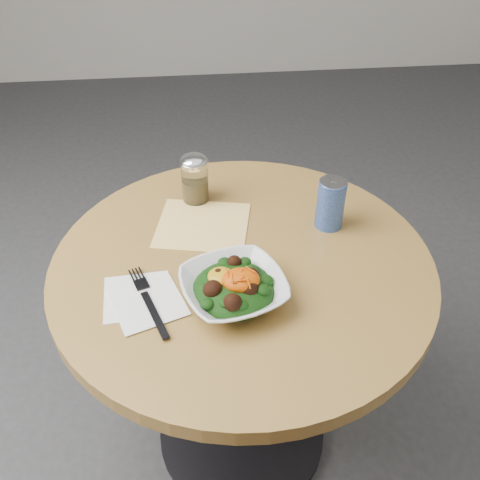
# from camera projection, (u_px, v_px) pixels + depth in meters

# --- Properties ---
(ground) EXTENTS (6.00, 6.00, 0.00)m
(ground) POSITION_uv_depth(u_px,v_px,m) (242.00, 434.00, 1.73)
(ground) COLOR #303133
(ground) RESTS_ON ground
(table) EXTENTS (0.90, 0.90, 0.75)m
(table) POSITION_uv_depth(u_px,v_px,m) (242.00, 317.00, 1.38)
(table) COLOR black
(table) RESTS_ON ground
(cloth_napkin) EXTENTS (0.26, 0.25, 0.00)m
(cloth_napkin) POSITION_uv_depth(u_px,v_px,m) (203.00, 225.00, 1.36)
(cloth_napkin) COLOR #FFA90D
(cloth_napkin) RESTS_ON table
(paper_napkins) EXTENTS (0.19, 0.19, 0.00)m
(paper_napkins) POSITION_uv_depth(u_px,v_px,m) (143.00, 300.00, 1.15)
(paper_napkins) COLOR white
(paper_napkins) RESTS_ON table
(salad_bowl) EXTENTS (0.27, 0.27, 0.08)m
(salad_bowl) POSITION_uv_depth(u_px,v_px,m) (234.00, 288.00, 1.14)
(salad_bowl) COLOR silver
(salad_bowl) RESTS_ON table
(fork) EXTENTS (0.10, 0.22, 0.00)m
(fork) POSITION_uv_depth(u_px,v_px,m) (148.00, 299.00, 1.15)
(fork) COLOR black
(fork) RESTS_ON table
(spice_shaker) EXTENTS (0.07, 0.07, 0.13)m
(spice_shaker) POSITION_uv_depth(u_px,v_px,m) (195.00, 179.00, 1.41)
(spice_shaker) COLOR silver
(spice_shaker) RESTS_ON table
(beverage_can) EXTENTS (0.07, 0.07, 0.13)m
(beverage_can) POSITION_uv_depth(u_px,v_px,m) (331.00, 204.00, 1.32)
(beverage_can) COLOR navy
(beverage_can) RESTS_ON table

